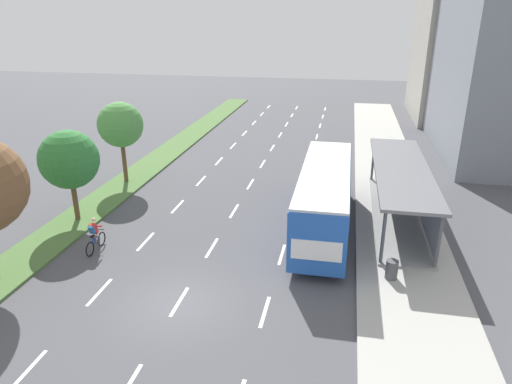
% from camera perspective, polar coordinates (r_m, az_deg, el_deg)
% --- Properties ---
extents(ground_plane, '(140.00, 140.00, 0.00)m').
position_cam_1_polar(ground_plane, '(19.15, -9.65, -13.51)').
color(ground_plane, '#4C4C51').
extents(median_strip, '(2.60, 52.00, 0.12)m').
position_cam_1_polar(median_strip, '(38.98, -10.98, 4.76)').
color(median_strip, '#4C7038').
rests_on(median_strip, ground).
extents(sidewalk_right, '(4.50, 52.00, 0.15)m').
position_cam_1_polar(sidewalk_right, '(36.37, 15.69, 3.19)').
color(sidewalk_right, '#ADAAA3').
rests_on(sidewalk_right, ground).
extents(lane_divider_left, '(0.14, 48.61, 0.01)m').
position_cam_1_polar(lane_divider_left, '(36.40, -4.61, 3.83)').
color(lane_divider_left, white).
rests_on(lane_divider_left, ground).
extents(lane_divider_center, '(0.14, 48.61, 0.01)m').
position_cam_1_polar(lane_divider_center, '(35.64, 0.83, 3.51)').
color(lane_divider_center, white).
rests_on(lane_divider_center, ground).
extents(lane_divider_right, '(0.14, 48.61, 0.01)m').
position_cam_1_polar(lane_divider_right, '(35.21, 6.45, 3.16)').
color(lane_divider_right, white).
rests_on(lane_divider_right, ground).
extents(bus_shelter, '(2.90, 12.35, 2.86)m').
position_cam_1_polar(bus_shelter, '(26.70, 17.94, 0.53)').
color(bus_shelter, gray).
rests_on(bus_shelter, sidewalk_right).
extents(bus, '(2.54, 11.29, 3.37)m').
position_cam_1_polar(bus, '(24.33, 8.49, -0.13)').
color(bus, '#2356B2').
rests_on(bus, ground).
extents(cyclist, '(0.46, 1.82, 1.71)m').
position_cam_1_polar(cyclist, '(23.66, -19.33, -5.16)').
color(cyclist, black).
rests_on(cyclist, ground).
extents(median_tree_second, '(3.17, 3.17, 5.04)m').
position_cam_1_polar(median_tree_second, '(26.52, -22.13, 3.72)').
color(median_tree_second, brown).
rests_on(median_tree_second, median_strip).
extents(median_tree_third, '(2.97, 2.97, 5.40)m').
position_cam_1_polar(median_tree_third, '(31.77, -16.43, 7.97)').
color(median_tree_third, brown).
rests_on(median_tree_third, median_strip).
extents(trash_bin, '(0.52, 0.52, 0.85)m').
position_cam_1_polar(trash_bin, '(20.84, 16.45, -9.18)').
color(trash_bin, '#4C4C51').
rests_on(trash_bin, sidewalk_right).
extents(building_near_right, '(7.87, 15.90, 22.12)m').
position_cam_1_polar(building_near_right, '(41.44, 29.10, 19.04)').
color(building_near_right, gray).
rests_on(building_near_right, ground).
extents(building_mid_right, '(6.52, 12.88, 24.08)m').
position_cam_1_polar(building_mid_right, '(55.37, 23.61, 20.81)').
color(building_mid_right, '#A39E93').
rests_on(building_mid_right, ground).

